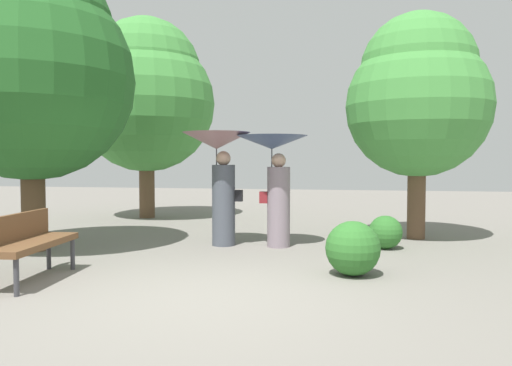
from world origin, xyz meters
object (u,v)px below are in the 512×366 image
Objects in this scene: park_bench at (27,240)px; tree_near_left at (146,94)px; person_left at (219,164)px; tree_near_right at (418,95)px; person_right at (274,167)px; tree_mid_left at (30,63)px.

tree_near_left reaches higher than park_bench.
tree_near_right is at bearing -76.27° from person_left.
park_bench is 7.27m from tree_near_left.
tree_near_left is (-2.92, 3.70, 1.78)m from person_left.
person_left is at bearing -158.29° from tree_near_right.
tree_near_left is 6.83m from tree_near_right.
tree_near_right is at bearing -55.48° from park_bench.
person_left is 3.97m from tree_near_right.
person_right is at bearing -95.85° from person_left.
tree_near_left is at bearing 160.18° from tree_near_right.
person_left is 3.47m from tree_mid_left.
park_bench is at bearing -139.94° from tree_near_right.
tree_near_left is at bearing 5.27° from park_bench.
person_right is 0.39× the size of tree_mid_left.
person_right is 0.45× the size of tree_near_right.
park_bench is 0.36× the size of tree_near_right.
person_right is 5.65m from tree_near_left.
person_right is 4.33m from tree_mid_left.
tree_mid_left reaches higher than tree_near_right.
tree_near_right is 6.82m from tree_mid_left.
tree_mid_left is (0.07, -4.79, -0.14)m from tree_near_left.
person_left is 1.03× the size of person_right.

